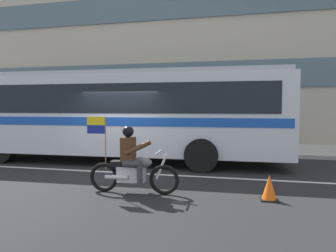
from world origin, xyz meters
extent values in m
plane|color=black|center=(0.00, 0.00, 0.00)|extent=(60.00, 60.00, 0.00)
cube|color=#B7B2A8|center=(0.00, 5.10, 0.07)|extent=(28.00, 3.80, 0.15)
cube|color=silver|center=(0.00, -0.60, 0.00)|extent=(26.60, 0.14, 0.01)
cube|color=#B2A893|center=(0.00, 7.40, 5.29)|extent=(28.00, 0.80, 10.58)
cube|color=#4C606B|center=(0.00, 6.96, 3.70)|extent=(25.76, 0.10, 1.40)
cube|color=#4C606B|center=(0.00, 6.96, 7.40)|extent=(25.76, 0.10, 1.40)
cube|color=silver|center=(-0.74, 1.20, 1.73)|extent=(12.34, 2.89, 2.70)
cube|color=black|center=(-0.74, 1.20, 2.28)|extent=(11.36, 2.91, 0.96)
cube|color=#194CB2|center=(-0.74, 1.20, 1.53)|extent=(12.09, 2.92, 0.28)
cube|color=#ADB1BA|center=(-0.74, 1.20, 3.14)|extent=(12.09, 2.76, 0.16)
cylinder|color=black|center=(-4.54, 0.02, 0.52)|extent=(1.04, 0.30, 1.04)
cylinder|color=black|center=(2.64, 0.02, 0.52)|extent=(1.04, 0.30, 1.04)
torus|color=black|center=(2.08, -2.53, 0.34)|extent=(0.69, 0.12, 0.69)
torus|color=black|center=(0.63, -2.60, 0.34)|extent=(0.69, 0.12, 0.69)
cube|color=silver|center=(1.30, -2.57, 0.44)|extent=(0.65, 0.31, 0.36)
ellipsoid|color=#59565B|center=(1.55, -2.55, 0.72)|extent=(0.49, 0.30, 0.24)
cube|color=black|center=(1.10, -2.57, 0.69)|extent=(0.57, 0.29, 0.12)
cylinder|color=silver|center=(2.02, -2.53, 0.65)|extent=(0.28, 0.07, 0.58)
cylinder|color=silver|center=(1.94, -2.54, 0.96)|extent=(0.07, 0.64, 0.04)
cylinder|color=silver|center=(1.01, -2.74, 0.39)|extent=(0.55, 0.12, 0.09)
cube|color=#4C2D19|center=(1.23, -2.57, 1.02)|extent=(0.30, 0.37, 0.56)
sphere|color=black|center=(1.23, -2.57, 1.44)|extent=(0.26, 0.26, 0.26)
cylinder|color=#38383D|center=(1.36, -2.38, 0.72)|extent=(0.43, 0.17, 0.15)
cylinder|color=#38383D|center=(1.54, -2.37, 0.48)|extent=(0.13, 0.13, 0.46)
cylinder|color=#38383D|center=(1.38, -2.74, 0.72)|extent=(0.43, 0.17, 0.15)
cylinder|color=#38383D|center=(1.56, -2.73, 0.48)|extent=(0.13, 0.13, 0.46)
cylinder|color=#4C2D19|center=(1.46, -2.36, 1.06)|extent=(0.52, 0.13, 0.32)
cylinder|color=#4C2D19|center=(1.48, -2.76, 1.06)|extent=(0.52, 0.13, 0.32)
cylinder|color=olive|center=(0.68, -2.59, 1.15)|extent=(0.02, 0.02, 1.25)
cube|color=yellow|center=(0.45, -2.60, 1.68)|extent=(0.44, 0.04, 0.20)
cube|color=navy|center=(0.45, -2.60, 1.47)|extent=(0.44, 0.04, 0.20)
cone|color=#EA590F|center=(4.37, -2.43, 0.28)|extent=(0.32, 0.32, 0.55)
cube|color=black|center=(4.37, -2.43, 0.01)|extent=(0.36, 0.36, 0.03)
camera|label=1|loc=(3.64, -9.07, 2.00)|focal=32.01mm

